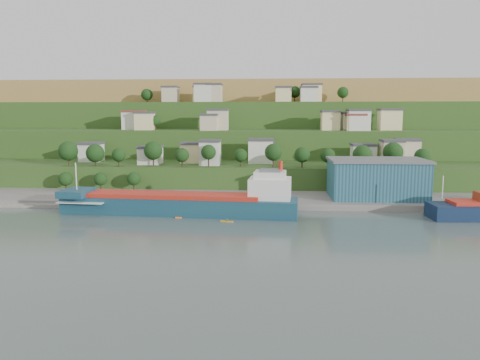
# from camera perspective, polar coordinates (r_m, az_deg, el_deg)

# --- Properties ---
(ground) EXTENTS (500.00, 500.00, 0.00)m
(ground) POSITION_cam_1_polar(r_m,az_deg,el_deg) (129.97, -1.71, -4.97)
(ground) COLOR #42504E
(ground) RESTS_ON ground
(quay) EXTENTS (220.00, 26.00, 4.00)m
(quay) POSITION_cam_1_polar(r_m,az_deg,el_deg) (156.93, 6.60, -2.74)
(quay) COLOR slate
(quay) RESTS_ON ground
(pebble_beach) EXTENTS (40.00, 18.00, 2.40)m
(pebble_beach) POSITION_cam_1_polar(r_m,az_deg,el_deg) (165.33, -20.27, -2.64)
(pebble_beach) COLOR slate
(pebble_beach) RESTS_ON ground
(hillside) EXTENTS (360.00, 210.76, 96.00)m
(hillside) POSITION_cam_1_polar(r_m,az_deg,el_deg) (296.38, 1.51, 2.42)
(hillside) COLOR #284719
(hillside) RESTS_ON ground
(cargo_ship_near) EXTENTS (70.21, 15.70, 17.88)m
(cargo_ship_near) POSITION_cam_1_polar(r_m,az_deg,el_deg) (138.80, -6.53, -2.97)
(cargo_ship_near) COLOR #14314E
(cargo_ship_near) RESTS_ON ground
(warehouse) EXTENTS (31.30, 19.49, 12.80)m
(warehouse) POSITION_cam_1_polar(r_m,az_deg,el_deg) (159.14, 16.32, 0.21)
(warehouse) COLOR navy
(warehouse) RESTS_ON quay
(caravan) EXTENTS (6.26, 3.89, 2.72)m
(caravan) POSITION_cam_1_polar(r_m,az_deg,el_deg) (163.96, -18.38, -1.73)
(caravan) COLOR silver
(caravan) RESTS_ON pebble_beach
(dinghy) EXTENTS (4.13, 1.79, 0.81)m
(dinghy) POSITION_cam_1_polar(r_m,az_deg,el_deg) (158.31, -17.81, -2.40)
(dinghy) COLOR silver
(dinghy) RESTS_ON pebble_beach
(kayak_orange) EXTENTS (3.65, 1.43, 0.90)m
(kayak_orange) POSITION_cam_1_polar(r_m,az_deg,el_deg) (134.31, -7.14, -4.48)
(kayak_orange) COLOR orange
(kayak_orange) RESTS_ON ground
(kayak_yellow) EXTENTS (3.60, 1.61, 0.89)m
(kayak_yellow) POSITION_cam_1_polar(r_m,az_deg,el_deg) (128.51, -1.61, -5.00)
(kayak_yellow) COLOR gold
(kayak_yellow) RESTS_ON ground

